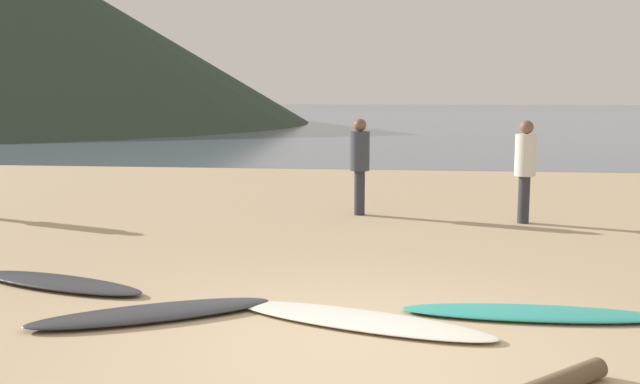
{
  "coord_description": "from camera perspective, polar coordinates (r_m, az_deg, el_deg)",
  "views": [
    {
      "loc": [
        0.37,
        -5.47,
        2.05
      ],
      "look_at": [
        -0.77,
        4.64,
        0.6
      ],
      "focal_mm": 39.56,
      "sensor_mm": 36.0,
      "label": 1
    }
  ],
  "objects": [
    {
      "name": "person_0",
      "position": [
        11.44,
        16.26,
        2.27
      ],
      "size": [
        0.33,
        0.33,
        1.61
      ],
      "rotation": [
        0.0,
        0.0,
        0.15
      ],
      "color": "#2D2D38",
      "rests_on": "ground"
    },
    {
      "name": "surfboard_4",
      "position": [
        6.38,
        3.31,
        -10.31
      ],
      "size": [
        2.51,
        1.3,
        0.07
      ],
      "primitive_type": "ellipsoid",
      "rotation": [
        0.0,
        0.0,
        -0.32
      ],
      "color": "silver",
      "rests_on": "ground"
    },
    {
      "name": "ground_plane",
      "position": [
        15.62,
        5.02,
        0.16
      ],
      "size": [
        120.0,
        120.0,
        0.2
      ],
      "primitive_type": "cube",
      "color": "tan",
      "rests_on": "ground"
    },
    {
      "name": "surfboard_5",
      "position": [
        6.84,
        16.73,
        -9.36
      ],
      "size": [
        2.37,
        0.51,
        0.07
      ],
      "primitive_type": "ellipsoid",
      "rotation": [
        0.0,
        0.0,
        -0.01
      ],
      "color": "teal",
      "rests_on": "ground"
    },
    {
      "name": "surfboard_2",
      "position": [
        8.02,
        -20.33,
        -6.89
      ],
      "size": [
        2.18,
        1.1,
        0.09
      ],
      "primitive_type": "ellipsoid",
      "rotation": [
        0.0,
        0.0,
        -0.3
      ],
      "color": "#333338",
      "rests_on": "ground"
    },
    {
      "name": "ocean_water",
      "position": [
        68.69,
        6.15,
        6.33
      ],
      "size": [
        140.0,
        100.0,
        0.01
      ],
      "primitive_type": "cube",
      "color": "slate",
      "rests_on": "ground"
    },
    {
      "name": "person_2",
      "position": [
        11.75,
        3.24,
        2.72
      ],
      "size": [
        0.33,
        0.33,
        1.61
      ],
      "rotation": [
        0.0,
        0.0,
        3.47
      ],
      "color": "#2D2D38",
      "rests_on": "ground"
    },
    {
      "name": "surfboard_3",
      "position": [
        6.7,
        -13.41,
        -9.49
      ],
      "size": [
        2.19,
        1.45,
        0.1
      ],
      "primitive_type": "ellipsoid",
      "rotation": [
        0.0,
        0.0,
        0.48
      ],
      "color": "#333338",
      "rests_on": "ground"
    }
  ]
}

